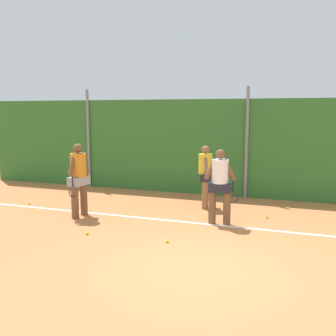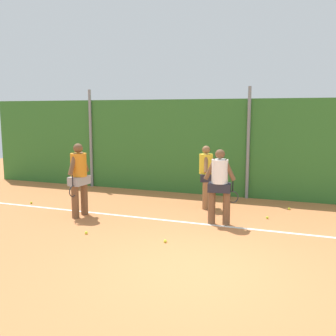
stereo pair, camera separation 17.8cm
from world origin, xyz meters
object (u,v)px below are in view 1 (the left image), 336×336
(tennis_ball_2, at_px, (267,217))
(tennis_ball_5, at_px, (30,203))
(tennis_ball_1, at_px, (87,233))
(tennis_ball_3, at_px, (167,241))
(player_backcourt_far, at_px, (205,173))
(player_midcourt, at_px, (220,183))
(player_foreground_near, at_px, (79,176))
(tennis_ball_6, at_px, (288,208))

(tennis_ball_2, xyz_separation_m, tennis_ball_5, (-6.59, -0.75, 0.00))
(tennis_ball_1, relative_size, tennis_ball_2, 1.00)
(tennis_ball_2, bearing_deg, tennis_ball_5, -173.53)
(tennis_ball_2, distance_m, tennis_ball_5, 6.63)
(tennis_ball_1, distance_m, tennis_ball_3, 1.81)
(tennis_ball_2, height_order, tennis_ball_3, same)
(player_backcourt_far, height_order, tennis_ball_1, player_backcourt_far)
(player_backcourt_far, height_order, tennis_ball_5, player_backcourt_far)
(player_midcourt, bearing_deg, tennis_ball_5, 172.44)
(player_backcourt_far, distance_m, tennis_ball_3, 3.22)
(player_foreground_near, xyz_separation_m, tennis_ball_5, (-2.07, 0.64, -1.01))
(player_midcourt, height_order, tennis_ball_2, player_midcourt)
(tennis_ball_1, relative_size, tennis_ball_3, 1.00)
(player_foreground_near, bearing_deg, tennis_ball_2, 112.18)
(player_midcourt, xyz_separation_m, tennis_ball_2, (1.03, 0.87, -0.97))
(tennis_ball_3, relative_size, tennis_ball_5, 1.00)
(player_backcourt_far, relative_size, tennis_ball_6, 26.18)
(player_foreground_near, xyz_separation_m, tennis_ball_1, (0.94, -1.21, -1.01))
(player_foreground_near, relative_size, tennis_ball_6, 28.23)
(tennis_ball_1, bearing_deg, tennis_ball_3, 2.74)
(tennis_ball_2, height_order, tennis_ball_6, same)
(tennis_ball_6, bearing_deg, tennis_ball_2, -112.57)
(player_foreground_near, bearing_deg, tennis_ball_1, 42.83)
(player_foreground_near, xyz_separation_m, player_backcourt_far, (2.79, 1.95, -0.07))
(player_backcourt_far, relative_size, tennis_ball_1, 26.18)
(tennis_ball_3, xyz_separation_m, tennis_ball_5, (-4.81, 1.77, 0.00))
(player_midcourt, bearing_deg, tennis_ball_1, -152.15)
(player_backcourt_far, distance_m, tennis_ball_5, 5.11)
(player_backcourt_far, relative_size, tennis_ball_5, 26.18)
(player_foreground_near, bearing_deg, tennis_ball_6, 121.79)
(player_backcourt_far, bearing_deg, tennis_ball_6, -90.30)
(tennis_ball_5, bearing_deg, player_foreground_near, -17.16)
(tennis_ball_1, relative_size, tennis_ball_6, 1.00)
(tennis_ball_5, bearing_deg, tennis_ball_1, -31.66)
(tennis_ball_2, relative_size, tennis_ball_3, 1.00)
(player_foreground_near, height_order, player_midcourt, player_foreground_near)
(tennis_ball_3, distance_m, tennis_ball_6, 4.26)
(tennis_ball_2, distance_m, tennis_ball_6, 1.21)
(player_midcourt, xyz_separation_m, tennis_ball_6, (1.50, 1.98, -0.97))
(tennis_ball_1, bearing_deg, player_foreground_near, 127.68)
(player_midcourt, distance_m, tennis_ball_1, 3.23)
(tennis_ball_5, distance_m, tennis_ball_6, 7.29)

